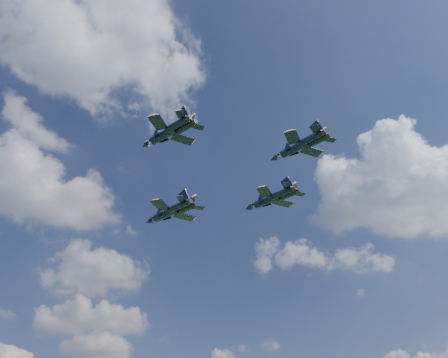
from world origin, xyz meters
TOP-DOWN VIEW (x-y plane):
  - jet_lead at (-2.76, 20.37)m, footprint 13.26×18.23m
  - jet_left at (-12.53, -6.78)m, footprint 11.02×15.05m
  - jet_right at (19.52, 8.06)m, footprint 12.42×17.19m
  - jet_slot at (11.44, -16.83)m, footprint 10.46×14.50m

SIDE VIEW (x-z plane):
  - jet_lead at x=-2.76m, z-range 52.14..56.49m
  - jet_slot at x=11.44m, z-range 52.66..56.09m
  - jet_left at x=-12.53m, z-range 55.18..58.78m
  - jet_right at x=19.52m, z-range 55.13..59.21m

